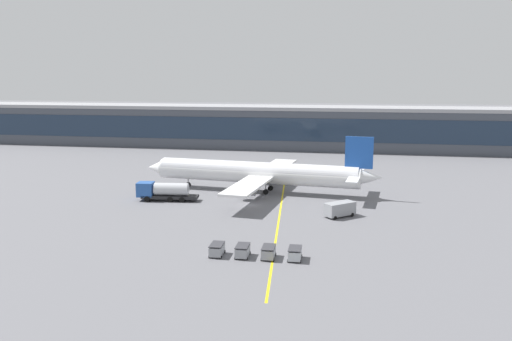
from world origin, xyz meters
TOP-DOWN VIEW (x-y plane):
  - ground_plane at (0.00, 0.00)m, footprint 700.00×700.00m
  - apron_lead_in_line at (5.33, 2.00)m, footprint 7.89×79.67m
  - terminal_building at (-16.94, 72.61)m, footprint 218.43×16.64m
  - main_airliner at (-0.35, 10.41)m, footprint 46.44×37.13m
  - fuel_tanker at (-15.56, 0.47)m, footprint 11.00×3.57m
  - crew_van at (15.39, -4.81)m, footprint 5.12×4.90m
  - baggage_cart_0 at (1.00, -25.48)m, footprint 1.68×2.69m
  - baggage_cart_1 at (4.20, -25.40)m, footprint 1.68×2.69m
  - baggage_cart_2 at (7.39, -25.32)m, footprint 1.68×2.69m
  - baggage_cart_3 at (10.59, -25.24)m, footprint 1.68×2.69m

SIDE VIEW (x-z plane):
  - ground_plane at x=0.00m, z-range 0.00..0.00m
  - apron_lead_in_line at x=5.33m, z-range 0.00..0.01m
  - baggage_cart_0 at x=1.00m, z-range 0.04..1.52m
  - baggage_cart_1 at x=4.20m, z-range 0.04..1.52m
  - baggage_cart_2 at x=7.39m, z-range 0.04..1.52m
  - baggage_cart_3 at x=10.59m, z-range 0.04..1.52m
  - crew_van at x=15.39m, z-range 0.16..2.46m
  - fuel_tanker at x=-15.56m, z-range 0.12..3.37m
  - main_airliner at x=-0.35m, z-range -1.86..9.37m
  - terminal_building at x=-16.94m, z-range 0.02..12.91m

